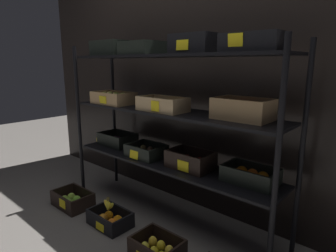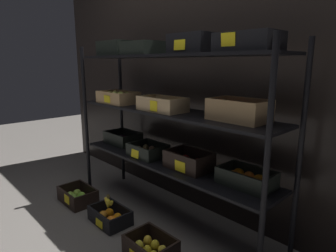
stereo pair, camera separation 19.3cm
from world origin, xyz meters
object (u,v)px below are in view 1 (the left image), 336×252
at_px(crate_ground_apple_green, 73,201).
at_px(crate_ground_lemon, 157,249).
at_px(crate_ground_orange, 110,220).
at_px(display_rack, 167,109).
at_px(banana_bunch_loose, 108,205).

height_order(crate_ground_apple_green, crate_ground_lemon, crate_ground_apple_green).
bearing_deg(crate_ground_lemon, crate_ground_orange, 177.26).
distance_m(crate_ground_apple_green, crate_ground_lemon, 1.03).
bearing_deg(crate_ground_lemon, display_rack, 124.10).
distance_m(crate_ground_orange, crate_ground_lemon, 0.53).
bearing_deg(display_rack, crate_ground_orange, -123.39).
xyz_separation_m(display_rack, crate_ground_apple_green, (-0.76, -0.41, -0.85)).
relative_size(display_rack, crate_ground_orange, 5.92).
bearing_deg(crate_ground_orange, crate_ground_apple_green, -176.93).
bearing_deg(crate_ground_apple_green, banana_bunch_loose, 2.64).
bearing_deg(crate_ground_lemon, crate_ground_apple_green, -179.92).
height_order(display_rack, crate_ground_orange, display_rack).
bearing_deg(crate_ground_lemon, banana_bunch_loose, 177.75).
distance_m(crate_ground_lemon, banana_bunch_loose, 0.56).
bearing_deg(crate_ground_orange, crate_ground_lemon, -2.74).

